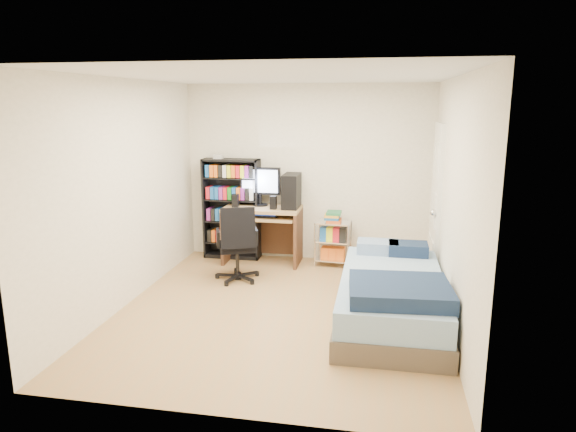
% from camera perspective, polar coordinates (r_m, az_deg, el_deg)
% --- Properties ---
extents(room, '(3.58, 4.08, 2.58)m').
position_cam_1_polar(room, '(5.39, -0.87, 1.90)').
color(room, '#A37E51').
rests_on(room, ground).
extents(media_shelf, '(0.82, 0.27, 1.51)m').
position_cam_1_polar(media_shelf, '(7.50, -6.27, 0.94)').
color(media_shelf, black).
rests_on(media_shelf, room).
extents(computer_desk, '(1.07, 0.62, 1.35)m').
position_cam_1_polar(computer_desk, '(7.26, -1.95, 0.47)').
color(computer_desk, tan).
rests_on(computer_desk, room).
extents(office_chair, '(0.76, 0.76, 0.99)m').
position_cam_1_polar(office_chair, '(6.59, -5.62, -4.54)').
color(office_chair, black).
rests_on(office_chair, room).
extents(wire_cart, '(0.51, 0.38, 0.77)m').
position_cam_1_polar(wire_cart, '(7.16, 5.08, -1.60)').
color(wire_cart, silver).
rests_on(wire_cart, room).
extents(bed, '(1.08, 2.16, 0.62)m').
position_cam_1_polar(bed, '(5.52, 11.48, -8.69)').
color(bed, brown).
rests_on(bed, room).
extents(door, '(0.12, 0.80, 2.00)m').
position_cam_1_polar(door, '(6.70, 16.10, 1.33)').
color(door, white).
rests_on(door, room).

